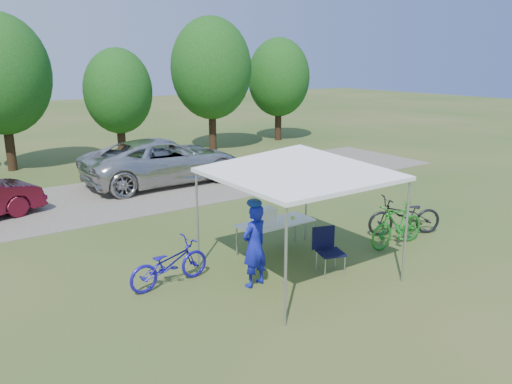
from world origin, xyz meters
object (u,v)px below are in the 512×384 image
bike_blue (169,264)px  bike_dark (405,216)px  folding_table (275,224)px  cooler (264,217)px  cyclist (254,246)px  folding_chair (327,246)px  minivan (164,161)px  bike_green (397,225)px

bike_blue → bike_dark: bike_dark is taller
folding_table → bike_blue: bearing=-176.4°
folding_table → cooler: 0.41m
folding_table → bike_blue: (-2.75, -0.17, -0.25)m
cooler → cyclist: bearing=-132.4°
folding_table → cooler: cooler is taller
folding_chair → minivan: minivan is taller
bike_green → bike_blue: bearing=-102.1°
bike_blue → bike_green: (5.38, -1.15, 0.08)m
folding_table → cyclist: bearing=-140.3°
folding_chair → cyclist: (-1.62, 0.33, 0.26)m
bike_blue → bike_green: size_ratio=0.98×
folding_chair → bike_green: (2.40, 0.15, -0.05)m
folding_table → folding_chair: bearing=-81.0°
bike_blue → bike_green: bike_green is taller
cooler → bike_dark: cooler is taller
cyclist → bike_dark: size_ratio=0.87×
folding_chair → cyclist: size_ratio=0.58×
folding_table → bike_green: (2.63, -1.32, -0.17)m
cyclist → folding_table: bearing=-152.1°
bike_blue → minivan: minivan is taller
cyclist → bike_green: bearing=165.7°
folding_table → folding_chair: (0.23, -1.48, -0.12)m
folding_chair → bike_green: 2.40m
bike_dark → minivan: size_ratio=0.33×
cyclist → bike_blue: bearing=-47.4°
bike_dark → minivan: (-2.65, 8.52, 0.32)m
bike_green → minivan: (-1.87, 8.94, 0.29)m
cyclist → minivan: (2.15, 8.76, -0.01)m
bike_green → minivan: bearing=-168.2°
bike_blue → bike_dark: (6.16, -0.74, 0.05)m
cyclist → cooler: bearing=-144.2°
folding_table → cyclist: (-1.38, -1.15, 0.13)m
bike_blue → minivan: size_ratio=0.30×
folding_chair → bike_blue: (-2.98, 1.31, -0.12)m
folding_table → bike_blue: size_ratio=1.05×
cooler → minivan: (1.10, 7.61, -0.11)m
bike_green → bike_dark: 0.88m
cooler → minivan: bearing=81.8°
cyclist → minivan: 9.02m
folding_chair → bike_blue: folding_chair is taller
folding_table → bike_green: size_ratio=1.03×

